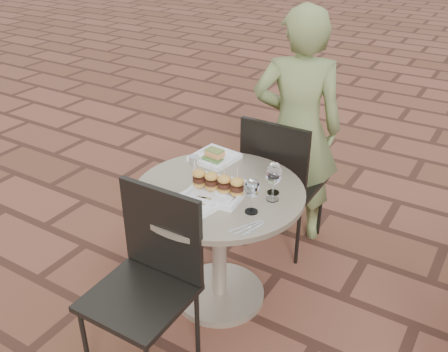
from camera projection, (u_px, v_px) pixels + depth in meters
The scene contains 13 objects.
ground at pixel (186, 288), 3.01m from camera, with size 60.00×60.00×0.00m, color brown.
cafe_table at pixel (219, 228), 2.72m from camera, with size 0.90×0.90×0.73m.
chair_far at pixel (280, 175), 3.11m from camera, with size 0.44×0.44×0.93m.
chair_near at pixel (150, 269), 2.31m from camera, with size 0.44×0.44×0.93m.
diner at pixel (297, 130), 3.15m from camera, with size 0.57×0.37×1.56m, color olive.
plate_salmon at pixel (215, 157), 2.89m from camera, with size 0.26×0.26×0.06m.
plate_sliders at pixel (218, 186), 2.54m from camera, with size 0.31×0.31×0.18m.
plate_tuna at pixel (201, 200), 2.48m from camera, with size 0.27×0.27×0.03m.
wine_glass_right at pixel (252, 189), 2.35m from camera, with size 0.08×0.08×0.18m.
wine_glass_mid at pixel (274, 172), 2.51m from camera, with size 0.08×0.08×0.18m.
wine_glass_far at pixel (273, 177), 2.45m from camera, with size 0.08×0.08×0.18m.
steel_ramekin at pixel (194, 160), 2.85m from camera, with size 0.06×0.06×0.04m, color silver.
cutlery_set at pixel (249, 228), 2.29m from camera, with size 0.08×0.19×0.00m, color silver, non-canonical shape.
Camera 1 is at (1.40, -1.84, 2.05)m, focal length 40.00 mm.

